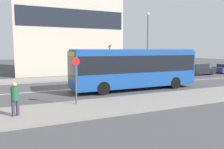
% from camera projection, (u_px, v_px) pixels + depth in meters
% --- Properties ---
extents(ground_plane, '(120.00, 120.00, 0.00)m').
position_uv_depth(ground_plane, '(68.00, 89.00, 17.49)').
color(ground_plane, '#444447').
extents(sidewalk_near, '(44.00, 3.50, 0.13)m').
position_uv_depth(sidewalk_near, '(94.00, 107.00, 11.81)').
color(sidewalk_near, gray).
rests_on(sidewalk_near, ground_plane).
extents(sidewalk_far, '(44.00, 3.50, 0.13)m').
position_uv_depth(sidewalk_far, '(55.00, 79.00, 23.16)').
color(sidewalk_far, gray).
rests_on(sidewalk_far, ground_plane).
extents(lane_centerline, '(41.80, 0.16, 0.01)m').
position_uv_depth(lane_centerline, '(68.00, 89.00, 17.49)').
color(lane_centerline, silver).
rests_on(lane_centerline, ground_plane).
extents(city_bus, '(10.26, 2.62, 3.20)m').
position_uv_depth(city_bus, '(134.00, 66.00, 17.51)').
color(city_bus, '#194793').
rests_on(city_bus, ground_plane).
extents(parked_car_0, '(4.42, 1.76, 1.35)m').
position_uv_depth(parked_car_0, '(165.00, 72.00, 25.19)').
color(parked_car_0, '#A39E84').
rests_on(parked_car_0, ground_plane).
extents(parked_car_1, '(4.27, 1.75, 1.43)m').
position_uv_depth(parked_car_1, '(198.00, 70.00, 27.61)').
color(parked_car_1, black).
rests_on(parked_car_1, ground_plane).
extents(pedestrian_near_stop, '(0.34, 0.34, 1.57)m').
position_uv_depth(pedestrian_near_stop, '(15.00, 97.00, 10.01)').
color(pedestrian_near_stop, '#383347').
rests_on(pedestrian_near_stop, sidewalk_near).
extents(bus_stop_sign, '(0.44, 0.12, 2.67)m').
position_uv_depth(bus_stop_sign, '(76.00, 77.00, 12.11)').
color(bus_stop_sign, '#4C4C51').
rests_on(bus_stop_sign, sidewalk_near).
extents(street_lamp, '(0.36, 0.36, 7.43)m').
position_uv_depth(street_lamp, '(148.00, 38.00, 26.18)').
color(street_lamp, '#4C4C51').
rests_on(street_lamp, sidewalk_far).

